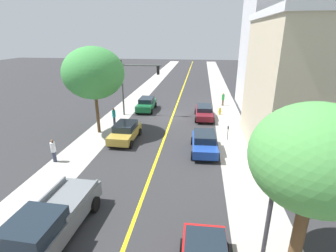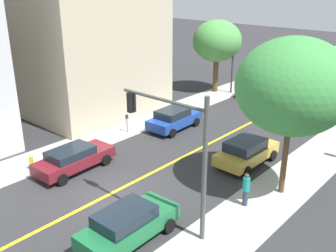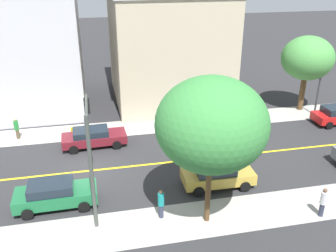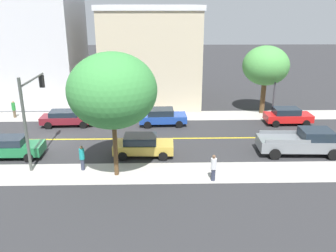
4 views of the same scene
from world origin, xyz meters
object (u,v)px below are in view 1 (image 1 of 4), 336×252
at_px(fire_hydrant, 220,111).
at_px(maroon_sedan_left_curb, 204,112).
at_px(gold_sedan_right_curb, 125,132).
at_px(pedestrian_teal_shirt, 114,116).
at_px(street_tree_left_near, 315,158).
at_px(street_tree_right_corner, 94,73).
at_px(pedestrian_white_shirt, 53,150).
at_px(parking_meter, 228,131).
at_px(pedestrian_green_shirt, 223,99).
at_px(street_lamp, 272,200).
at_px(grey_pickup_truck, 49,224).
at_px(traffic_light_mast, 134,80).
at_px(green_sedan_right_curb, 146,104).
at_px(blue_sedan_left_curb, 204,142).

distance_m(fire_hydrant, maroon_sedan_left_curb, 2.45).
height_order(gold_sedan_right_curb, pedestrian_teal_shirt, pedestrian_teal_shirt).
distance_m(street_tree_left_near, fire_hydrant, 20.87).
bearing_deg(street_tree_right_corner, pedestrian_white_shirt, 81.23).
xyz_separation_m(parking_meter, pedestrian_green_shirt, (-0.43, -11.66, 0.04)).
xyz_separation_m(fire_hydrant, gold_sedan_right_curb, (8.71, 8.75, 0.37)).
bearing_deg(street_lamp, maroon_sedan_left_curb, -83.79).
height_order(street_tree_left_near, gold_sedan_right_curb, street_tree_left_near).
bearing_deg(grey_pickup_truck, traffic_light_mast, -174.93).
bearing_deg(green_sedan_right_curb, pedestrian_green_shirt, 108.94).
bearing_deg(gold_sedan_right_curb, traffic_light_mast, -171.42).
xyz_separation_m(street_tree_left_near, pedestrian_teal_shirt, (12.68, -15.49, -3.84)).
bearing_deg(blue_sedan_left_curb, fire_hydrant, 167.39).
height_order(maroon_sedan_left_curb, pedestrian_green_shirt, pedestrian_green_shirt).
xyz_separation_m(fire_hydrant, traffic_light_mast, (9.64, 1.43, 3.65)).
bearing_deg(street_lamp, gold_sedan_right_curb, -53.74).
xyz_separation_m(street_lamp, blue_sedan_left_curb, (2.12, -10.75, -2.60)).
distance_m(traffic_light_mast, gold_sedan_right_curb, 8.07).
xyz_separation_m(fire_hydrant, pedestrian_white_shirt, (12.69, 13.31, 0.48)).
bearing_deg(fire_hydrant, traffic_light_mast, 8.46).
xyz_separation_m(fire_hydrant, grey_pickup_truck, (8.70, 20.45, 0.51)).
height_order(traffic_light_mast, blue_sedan_left_curb, traffic_light_mast).
distance_m(gold_sedan_right_curb, green_sedan_right_curb, 9.47).
xyz_separation_m(street_tree_right_corner, pedestrian_white_shirt, (0.95, 6.13, -4.65)).
xyz_separation_m(parking_meter, traffic_light_mast, (9.83, -6.11, 3.23)).
bearing_deg(maroon_sedan_left_curb, street_lamp, 4.06).
height_order(street_tree_left_near, street_tree_right_corner, street_tree_right_corner).
bearing_deg(traffic_light_mast, grey_pickup_truck, -87.18).
relative_size(street_tree_left_near, green_sedan_right_curb, 1.49).
bearing_deg(gold_sedan_right_curb, pedestrian_green_shirt, 145.36).
height_order(traffic_light_mast, maroon_sedan_left_curb, traffic_light_mast).
relative_size(street_tree_right_corner, green_sedan_right_curb, 1.75).
bearing_deg(green_sedan_right_curb, pedestrian_white_shirt, -16.26).
relative_size(fire_hydrant, gold_sedan_right_curb, 0.20).
bearing_deg(blue_sedan_left_curb, pedestrian_white_shirt, -76.32).
height_order(traffic_light_mast, pedestrian_teal_shirt, traffic_light_mast).
bearing_deg(street_tree_right_corner, pedestrian_green_shirt, -137.59).
bearing_deg(street_tree_left_near, grey_pickup_truck, 0.58).
bearing_deg(gold_sedan_right_curb, fire_hydrant, 136.45).
bearing_deg(parking_meter, maroon_sedan_left_curb, -71.07).
height_order(traffic_light_mast, gold_sedan_right_curb, traffic_light_mast).
distance_m(street_tree_left_near, street_tree_right_corner, 18.81).
bearing_deg(pedestrian_green_shirt, fire_hydrant, 121.66).
xyz_separation_m(fire_hydrant, pedestrian_teal_shirt, (11.01, 4.86, 0.48)).
relative_size(traffic_light_mast, pedestrian_green_shirt, 3.68).
height_order(gold_sedan_right_curb, pedestrian_green_shirt, pedestrian_green_shirt).
bearing_deg(pedestrian_teal_shirt, street_lamp, -107.10).
xyz_separation_m(blue_sedan_left_curb, pedestrian_green_shirt, (-2.48, -14.33, 0.10)).
xyz_separation_m(street_tree_right_corner, fire_hydrant, (-11.74, -7.18, -5.13)).
height_order(street_tree_right_corner, fire_hydrant, street_tree_right_corner).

